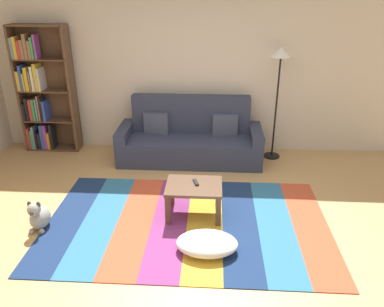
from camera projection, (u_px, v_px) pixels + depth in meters
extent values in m
plane|color=tan|center=(189.00, 232.00, 4.41)|extent=(14.00, 14.00, 0.00)
cube|color=beige|center=(199.00, 70.00, 6.17)|extent=(6.80, 0.10, 2.70)
cube|color=navy|center=(68.00, 219.00, 4.65)|extent=(0.42, 2.10, 0.01)
cube|color=teal|center=(101.00, 220.00, 4.63)|extent=(0.42, 2.10, 0.01)
cube|color=#C64C2D|center=(135.00, 221.00, 4.60)|extent=(0.42, 2.10, 0.01)
cube|color=#843370|center=(170.00, 222.00, 4.58)|extent=(0.42, 2.10, 0.01)
cube|color=gold|center=(205.00, 223.00, 4.56)|extent=(0.42, 2.10, 0.01)
cube|color=navy|center=(240.00, 225.00, 4.53)|extent=(0.42, 2.10, 0.01)
cube|color=teal|center=(275.00, 226.00, 4.51)|extent=(0.42, 2.10, 0.01)
cube|color=#C64C2D|center=(311.00, 227.00, 4.49)|extent=(0.42, 2.10, 0.01)
cube|color=#2D3347|center=(190.00, 149.00, 6.11)|extent=(1.90, 0.80, 0.40)
cube|color=#2D3347|center=(191.00, 113.00, 6.17)|extent=(1.90, 0.20, 0.60)
cube|color=#2D3347|center=(126.00, 143.00, 6.13)|extent=(0.18, 0.80, 0.56)
cube|color=#2D3347|center=(255.00, 146.00, 6.02)|extent=(0.18, 0.80, 0.56)
cube|color=#42475B|center=(157.00, 123.00, 6.15)|extent=(0.42, 0.19, 0.36)
cube|color=#42475B|center=(225.00, 125.00, 6.09)|extent=(0.42, 0.19, 0.36)
cube|color=brown|center=(21.00, 90.00, 6.24)|extent=(0.04, 0.28, 2.07)
cube|color=brown|center=(72.00, 91.00, 6.19)|extent=(0.04, 0.28, 2.07)
cube|color=brown|center=(50.00, 88.00, 6.33)|extent=(0.90, 0.01, 2.07)
cube|color=brown|center=(55.00, 147.00, 6.63)|extent=(0.86, 0.28, 0.02)
cube|color=brown|center=(51.00, 120.00, 6.42)|extent=(0.86, 0.28, 0.02)
cube|color=brown|center=(46.00, 90.00, 6.21)|extent=(0.86, 0.28, 0.02)
cube|color=brown|center=(41.00, 59.00, 6.00)|extent=(0.86, 0.28, 0.02)
cube|color=brown|center=(36.00, 25.00, 5.80)|extent=(0.86, 0.28, 0.02)
cube|color=red|center=(31.00, 137.00, 6.54)|extent=(0.04, 0.19, 0.36)
cube|color=green|center=(33.00, 138.00, 6.54)|extent=(0.03, 0.18, 0.33)
cube|color=#668C99|center=(36.00, 136.00, 6.54)|extent=(0.04, 0.21, 0.39)
cube|color=black|center=(38.00, 139.00, 6.54)|extent=(0.03, 0.19, 0.32)
cube|color=black|center=(41.00, 140.00, 6.55)|extent=(0.05, 0.20, 0.29)
cube|color=#334CB2|center=(44.00, 136.00, 6.51)|extent=(0.05, 0.18, 0.43)
cube|color=purple|center=(47.00, 136.00, 6.52)|extent=(0.05, 0.21, 0.42)
cube|color=orange|center=(51.00, 139.00, 6.56)|extent=(0.04, 0.24, 0.29)
cube|color=black|center=(53.00, 136.00, 6.51)|extent=(0.04, 0.20, 0.44)
cube|color=black|center=(26.00, 111.00, 6.36)|extent=(0.05, 0.21, 0.29)
cube|color=black|center=(29.00, 109.00, 6.32)|extent=(0.05, 0.18, 0.39)
cube|color=red|center=(33.00, 109.00, 6.34)|extent=(0.05, 0.22, 0.36)
cube|color=green|center=(35.00, 109.00, 6.32)|extent=(0.04, 0.19, 0.37)
cube|color=#668C99|center=(38.00, 109.00, 6.30)|extent=(0.03, 0.16, 0.37)
cube|color=#8C6647|center=(40.00, 108.00, 6.30)|extent=(0.03, 0.17, 0.42)
cube|color=black|center=(43.00, 109.00, 6.30)|extent=(0.03, 0.17, 0.40)
cube|color=#334CB2|center=(46.00, 110.00, 6.34)|extent=(0.04, 0.24, 0.34)
cube|color=gold|center=(20.00, 80.00, 6.13)|extent=(0.05, 0.19, 0.32)
cube|color=#334CB2|center=(24.00, 77.00, 6.13)|extent=(0.04, 0.23, 0.41)
cube|color=gold|center=(26.00, 81.00, 6.15)|extent=(0.03, 0.23, 0.28)
cube|color=gold|center=(29.00, 78.00, 6.13)|extent=(0.05, 0.24, 0.38)
cube|color=#8C6647|center=(33.00, 80.00, 6.15)|extent=(0.03, 0.25, 0.31)
cube|color=silver|center=(34.00, 78.00, 6.09)|extent=(0.04, 0.17, 0.39)
cube|color=gold|center=(38.00, 77.00, 6.12)|extent=(0.05, 0.24, 0.44)
cube|color=silver|center=(42.00, 79.00, 6.13)|extent=(0.03, 0.26, 0.36)
cube|color=#668C99|center=(15.00, 48.00, 5.95)|extent=(0.04, 0.25, 0.33)
cube|color=gold|center=(18.00, 47.00, 5.94)|extent=(0.05, 0.24, 0.34)
cube|color=red|center=(21.00, 49.00, 5.93)|extent=(0.04, 0.21, 0.28)
cube|color=#8C6647|center=(24.00, 49.00, 5.93)|extent=(0.05, 0.20, 0.29)
cube|color=#8C6647|center=(28.00, 46.00, 5.92)|extent=(0.05, 0.24, 0.38)
cube|color=#8C6647|center=(32.00, 49.00, 5.93)|extent=(0.05, 0.22, 0.28)
cube|color=green|center=(35.00, 48.00, 5.92)|extent=(0.04, 0.23, 0.33)
cube|color=purple|center=(37.00, 47.00, 5.88)|extent=(0.03, 0.17, 0.38)
cube|color=#513826|center=(194.00, 186.00, 4.58)|extent=(0.67, 0.52, 0.04)
cube|color=#513826|center=(168.00, 210.00, 4.48)|extent=(0.06, 0.06, 0.37)
cube|color=#513826|center=(218.00, 211.00, 4.44)|extent=(0.06, 0.06, 0.37)
cube|color=#513826|center=(172.00, 191.00, 4.88)|extent=(0.06, 0.06, 0.37)
cube|color=#513826|center=(218.00, 193.00, 4.85)|extent=(0.06, 0.06, 0.37)
ellipsoid|color=white|center=(207.00, 243.00, 4.05)|extent=(0.66, 0.46, 0.18)
ellipsoid|color=#9E998E|center=(40.00, 217.00, 4.45)|extent=(0.22, 0.30, 0.26)
sphere|color=#9E998E|center=(34.00, 210.00, 4.28)|extent=(0.15, 0.15, 0.15)
ellipsoid|color=#474440|center=(32.00, 213.00, 4.23)|extent=(0.06, 0.07, 0.05)
ellipsoid|color=#474440|center=(29.00, 204.00, 4.28)|extent=(0.05, 0.04, 0.08)
ellipsoid|color=#474440|center=(38.00, 205.00, 4.28)|extent=(0.05, 0.04, 0.08)
sphere|color=#9E998E|center=(32.00, 231.00, 4.37)|extent=(0.06, 0.06, 0.06)
sphere|color=#9E998E|center=(42.00, 231.00, 4.37)|extent=(0.06, 0.06, 0.06)
cylinder|color=black|center=(272.00, 156.00, 6.32)|extent=(0.26, 0.26, 0.02)
cylinder|color=black|center=(276.00, 109.00, 5.98)|extent=(0.03, 0.03, 1.61)
cone|color=white|center=(281.00, 52.00, 5.62)|extent=(0.32, 0.32, 0.14)
cube|color=black|center=(196.00, 182.00, 4.61)|extent=(0.08, 0.16, 0.02)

